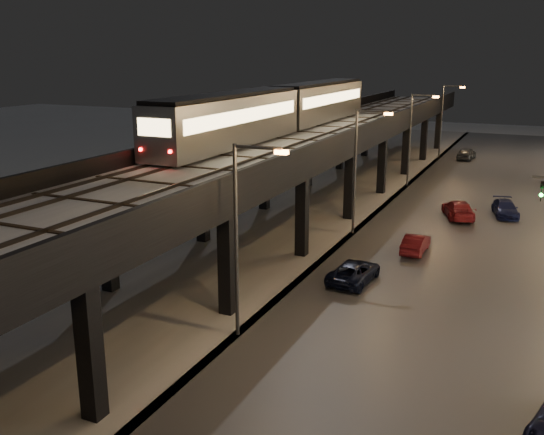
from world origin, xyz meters
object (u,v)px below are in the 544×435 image
at_px(car_near_white, 416,244).
at_px(car_far_white, 466,154).
at_px(subway_train, 282,109).
at_px(car_mid_dark, 458,210).
at_px(car_onc_white, 505,209).
at_px(car_mid_silver, 354,273).

relative_size(car_near_white, car_far_white, 0.85).
height_order(subway_train, car_near_white, subway_train).
height_order(car_near_white, car_far_white, car_far_white).
bearing_deg(subway_train, car_mid_dark, 11.28).
bearing_deg(car_near_white, car_onc_white, -110.30).
bearing_deg(car_mid_silver, subway_train, -48.66).
distance_m(subway_train, car_far_white, 34.42).
bearing_deg(car_mid_dark, car_mid_silver, 59.60).
bearing_deg(car_mid_dark, subway_train, -7.79).
distance_m(car_mid_silver, car_onc_white, 20.28).
distance_m(car_near_white, car_mid_silver, 7.15).
distance_m(subway_train, car_near_white, 16.67).
distance_m(car_mid_silver, car_far_white, 45.81).
xyz_separation_m(car_mid_dark, car_onc_white, (3.37, 2.19, -0.08)).
relative_size(subway_train, car_near_white, 9.59).
height_order(subway_train, car_onc_white, subway_train).
bearing_deg(car_mid_silver, car_mid_dark, -97.25).
bearing_deg(car_onc_white, car_near_white, -123.61).
bearing_deg(car_far_white, car_mid_silver, 93.88).
bearing_deg(car_onc_white, car_far_white, 90.75).
bearing_deg(car_mid_dark, car_onc_white, -165.99).
bearing_deg(car_near_white, car_far_white, -86.90).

